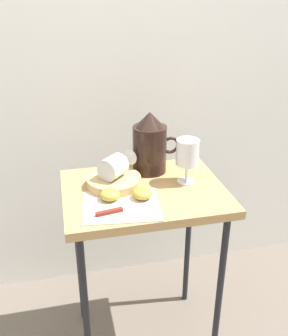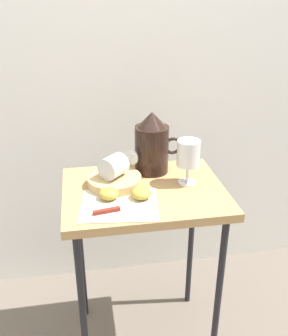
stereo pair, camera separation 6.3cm
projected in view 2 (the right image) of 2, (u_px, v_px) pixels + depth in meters
name	position (u px, v px, depth m)	size (l,w,h in m)	color
ground_plane	(144.00, 336.00, 1.63)	(6.00, 6.00, 0.00)	#665B51
curtain_drape	(125.00, 82.00, 1.64)	(2.40, 0.03, 1.96)	white
table	(144.00, 209.00, 1.36)	(0.56, 0.43, 0.71)	#AD8451
linen_napkin	(119.00, 205.00, 1.23)	(0.24, 0.20, 0.00)	beige
basket_tray	(114.00, 181.00, 1.34)	(0.19, 0.19, 0.04)	tan
pitcher	(152.00, 148.00, 1.42)	(0.18, 0.13, 0.23)	black
wine_glass_upright	(188.00, 155.00, 1.32)	(0.08, 0.08, 0.16)	silver
wine_glass_tipped_near	(114.00, 166.00, 1.32)	(0.15, 0.15, 0.08)	silver
apple_half_left	(109.00, 194.00, 1.25)	(0.07, 0.07, 0.04)	#B29938
apple_half_right	(141.00, 193.00, 1.25)	(0.07, 0.07, 0.04)	#B29938
knife	(117.00, 209.00, 1.19)	(0.21, 0.05, 0.01)	silver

